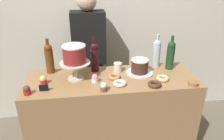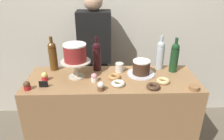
# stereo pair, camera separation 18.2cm
# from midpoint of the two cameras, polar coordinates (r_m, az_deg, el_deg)

# --- Properties ---
(back_wall) EXTENTS (6.00, 0.05, 2.60)m
(back_wall) POSITION_cam_midpoint_polar(r_m,az_deg,el_deg) (2.53, 1.60, 14.47)
(back_wall) COLOR beige
(back_wall) RESTS_ON ground_plane
(display_counter) EXTENTS (1.50, 0.54, 0.91)m
(display_counter) POSITION_cam_midpoint_polar(r_m,az_deg,el_deg) (2.10, 2.55, -13.43)
(display_counter) COLOR #997047
(display_counter) RESTS_ON ground_plane
(cake_stand_pedestal) EXTENTS (0.26, 0.26, 0.16)m
(cake_stand_pedestal) POSITION_cam_midpoint_polar(r_m,az_deg,el_deg) (1.84, -6.96, 1.01)
(cake_stand_pedestal) COLOR beige
(cake_stand_pedestal) RESTS_ON display_counter
(white_layer_cake) EXTENTS (0.20, 0.20, 0.15)m
(white_layer_cake) POSITION_cam_midpoint_polar(r_m,az_deg,el_deg) (1.79, -7.16, 4.66)
(white_layer_cake) COLOR maroon
(white_layer_cake) RESTS_ON cake_stand_pedestal
(silver_serving_platter) EXTENTS (0.25, 0.25, 0.01)m
(silver_serving_platter) POSITION_cam_midpoint_polar(r_m,az_deg,el_deg) (1.95, 10.49, -1.10)
(silver_serving_platter) COLOR silver
(silver_serving_platter) RESTS_ON display_counter
(chocolate_round_cake) EXTENTS (0.16, 0.16, 0.13)m
(chocolate_round_cake) POSITION_cam_midpoint_polar(r_m,az_deg,el_deg) (1.92, 10.65, 0.74)
(chocolate_round_cake) COLOR #3D2619
(chocolate_round_cake) RESTS_ON silver_serving_platter
(wine_bottle_dark_red) EXTENTS (0.08, 0.08, 0.33)m
(wine_bottle_dark_red) POSITION_cam_midpoint_polar(r_m,az_deg,el_deg) (1.96, -1.50, 3.83)
(wine_bottle_dark_red) COLOR black
(wine_bottle_dark_red) RESTS_ON display_counter
(wine_bottle_amber) EXTENTS (0.08, 0.08, 0.33)m
(wine_bottle_amber) POSITION_cam_midpoint_polar(r_m,az_deg,el_deg) (2.02, -13.29, 3.81)
(wine_bottle_amber) COLOR #5B3814
(wine_bottle_amber) RESTS_ON display_counter
(wine_bottle_clear) EXTENTS (0.08, 0.08, 0.33)m
(wine_bottle_clear) POSITION_cam_midpoint_polar(r_m,az_deg,el_deg) (2.06, 15.43, 4.03)
(wine_bottle_clear) COLOR #B2BCC1
(wine_bottle_clear) RESTS_ON display_counter
(wine_bottle_green) EXTENTS (0.08, 0.08, 0.33)m
(wine_bottle_green) POSITION_cam_midpoint_polar(r_m,az_deg,el_deg) (2.04, 19.05, 3.34)
(wine_bottle_green) COLOR #193D1E
(wine_bottle_green) RESTS_ON display_counter
(cupcake_strawberry) EXTENTS (0.06, 0.06, 0.07)m
(cupcake_strawberry) POSITION_cam_midpoint_polar(r_m,az_deg,el_deg) (1.79, -1.96, -2.14)
(cupcake_strawberry) COLOR white
(cupcake_strawberry) RESTS_ON display_counter
(cupcake_vanilla) EXTENTS (0.06, 0.06, 0.07)m
(cupcake_vanilla) POSITION_cam_midpoint_polar(r_m,az_deg,el_deg) (1.65, 0.10, -4.54)
(cupcake_vanilla) COLOR brown
(cupcake_vanilla) RESTS_ON display_counter
(cupcake_lemon) EXTENTS (0.06, 0.06, 0.07)m
(cupcake_lemon) POSITION_cam_midpoint_polar(r_m,az_deg,el_deg) (1.87, -15.19, -1.81)
(cupcake_lemon) COLOR red
(cupcake_lemon) RESTS_ON display_counter
(cupcake_chocolate) EXTENTS (0.06, 0.06, 0.07)m
(cupcake_chocolate) POSITION_cam_midpoint_polar(r_m,az_deg,el_deg) (1.76, -19.37, -4.12)
(cupcake_chocolate) COLOR red
(cupcake_chocolate) RESTS_ON display_counter
(donut_glazed) EXTENTS (0.11, 0.11, 0.03)m
(donut_glazed) POSITION_cam_midpoint_polar(r_m,az_deg,el_deg) (1.85, 16.43, -2.90)
(donut_glazed) COLOR #E0C17F
(donut_glazed) RESTS_ON display_counter
(donut_chocolate) EXTENTS (0.11, 0.11, 0.03)m
(donut_chocolate) POSITION_cam_midpoint_polar(r_m,az_deg,el_deg) (1.74, 14.09, -4.43)
(donut_chocolate) COLOR #472D1E
(donut_chocolate) RESTS_ON display_counter
(donut_sugar) EXTENTS (0.11, 0.11, 0.03)m
(donut_sugar) POSITION_cam_midpoint_polar(r_m,az_deg,el_deg) (1.74, 4.67, -3.75)
(donut_sugar) COLOR silver
(donut_sugar) RESTS_ON display_counter
(donut_maple) EXTENTS (0.11, 0.11, 0.03)m
(donut_maple) POSITION_cam_midpoint_polar(r_m,az_deg,el_deg) (1.85, 3.45, -1.85)
(donut_maple) COLOR #B27F47
(donut_maple) RESTS_ON display_counter
(cookie_stack) EXTENTS (0.08, 0.08, 0.03)m
(cookie_stack) POSITION_cam_midpoint_polar(r_m,az_deg,el_deg) (1.83, 24.10, -4.49)
(cookie_stack) COLOR olive
(cookie_stack) RESTS_ON display_counter
(price_sign_chalkboard) EXTENTS (0.07, 0.01, 0.05)m
(price_sign_chalkboard) POSITION_cam_midpoint_polar(r_m,az_deg,el_deg) (1.76, -15.33, -3.81)
(price_sign_chalkboard) COLOR black
(price_sign_chalkboard) RESTS_ON display_counter
(coffee_cup_ceramic) EXTENTS (0.08, 0.08, 0.08)m
(coffee_cup_ceramic) POSITION_cam_midpoint_polar(r_m,az_deg,el_deg) (1.96, 4.68, 0.62)
(coffee_cup_ceramic) COLOR silver
(coffee_cup_ceramic) RESTS_ON display_counter
(barista_figure) EXTENTS (0.36, 0.22, 1.60)m
(barista_figure) POSITION_cam_midpoint_polar(r_m,az_deg,el_deg) (2.40, -2.42, 2.40)
(barista_figure) COLOR black
(barista_figure) RESTS_ON ground_plane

